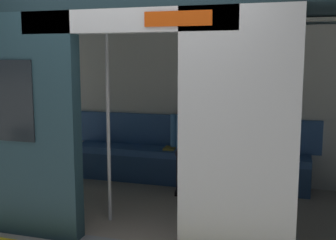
{
  "coord_description": "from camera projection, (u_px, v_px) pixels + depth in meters",
  "views": [
    {
      "loc": [
        -1.43,
        3.43,
        1.72
      ],
      "look_at": [
        -0.03,
        -1.14,
        1.02
      ],
      "focal_mm": 45.5,
      "sensor_mm": 36.0,
      "label": 1
    }
  ],
  "objects": [
    {
      "name": "grab_pole_far",
      "position": [
        190.0,
        126.0,
        4.19
      ],
      "size": [
        0.04,
        0.04,
        2.11
      ],
      "primitive_type": "cylinder",
      "color": "silver",
      "rests_on": "ground_plane"
    },
    {
      "name": "bench_seat",
      "position": [
        185.0,
        159.0,
        5.77
      ],
      "size": [
        3.27,
        0.44,
        0.47
      ],
      "color": "#38609E",
      "rests_on": "ground_plane"
    },
    {
      "name": "book",
      "position": [
        170.0,
        148.0,
        5.87
      ],
      "size": [
        0.17,
        0.23,
        0.03
      ],
      "primitive_type": "cube",
      "rotation": [
        0.0,
        0.0,
        0.08
      ],
      "color": "gold",
      "rests_on": "bench_seat"
    },
    {
      "name": "grab_pole_door",
      "position": [
        108.0,
        123.0,
        4.38
      ],
      "size": [
        0.04,
        0.04,
        2.11
      ],
      "primitive_type": "cylinder",
      "color": "silver",
      "rests_on": "ground_plane"
    },
    {
      "name": "train_car",
      "position": [
        159.0,
        80.0,
        4.76
      ],
      "size": [
        6.4,
        2.53,
        2.25
      ],
      "color": "silver",
      "rests_on": "ground_plane"
    },
    {
      "name": "person_seated",
      "position": [
        190.0,
        136.0,
        5.65
      ],
      "size": [
        0.55,
        0.71,
        1.2
      ],
      "color": "#4C8CC6",
      "rests_on": "ground_plane"
    },
    {
      "name": "handbag",
      "position": [
        227.0,
        146.0,
        5.65
      ],
      "size": [
        0.26,
        0.15,
        0.17
      ],
      "color": "brown",
      "rests_on": "bench_seat"
    }
  ]
}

